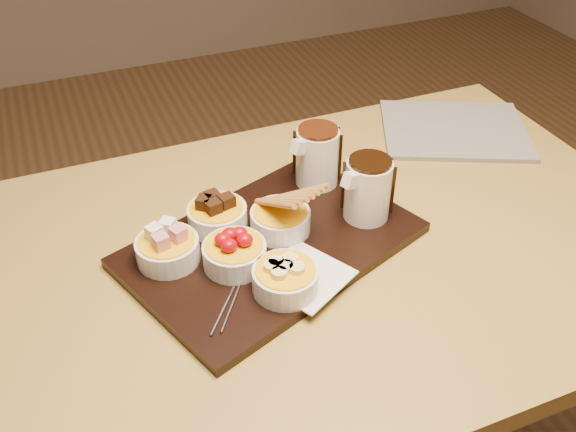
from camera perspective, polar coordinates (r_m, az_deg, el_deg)
name	(u,v)px	position (r m, az deg, el deg)	size (l,w,h in m)	color
dining_table	(322,285)	(1.15, 3.05, -6.12)	(1.20, 0.80, 0.75)	#A3853C
serving_board	(271,245)	(1.06, -1.50, -2.56)	(0.46, 0.30, 0.02)	black
napkin	(305,276)	(0.99, 1.49, -5.34)	(0.12, 0.12, 0.00)	white
bowl_marshmallows	(168,250)	(1.02, -10.64, -3.02)	(0.10, 0.10, 0.04)	silver
bowl_cake	(217,217)	(1.08, -6.29, -0.08)	(0.10, 0.10, 0.04)	silver
bowl_strawberries	(235,255)	(1.00, -4.76, -3.47)	(0.10, 0.10, 0.04)	silver
bowl_biscotti	(280,221)	(1.06, -0.68, -0.44)	(0.10, 0.10, 0.04)	silver
bowl_bananas	(285,280)	(0.96, -0.22, -5.69)	(0.10, 0.10, 0.04)	silver
pitcher_dark_chocolate	(368,190)	(1.08, 7.10, 2.31)	(0.08, 0.08, 0.11)	silver
pitcher_milk_chocolate	(317,157)	(1.16, 2.62, 5.23)	(0.08, 0.08, 0.11)	silver
fondue_skewers	(240,273)	(0.99, -4.25, -5.10)	(0.26, 0.03, 0.01)	silver
newspaper	(454,130)	(1.42, 14.57, 7.42)	(0.30, 0.24, 0.01)	beige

